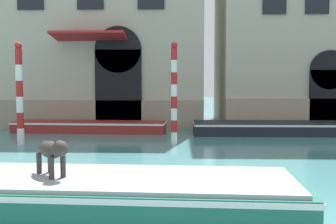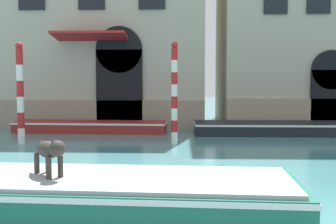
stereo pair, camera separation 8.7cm
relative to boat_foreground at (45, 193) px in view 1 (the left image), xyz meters
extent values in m
cube|color=#B2A893|center=(-1.82, 14.61, 5.78)|extent=(10.09, 6.00, 12.23)
cube|color=gray|center=(-1.82, 11.56, 0.32)|extent=(10.09, 0.16, 1.31)
cube|color=black|center=(-0.61, 11.55, 1.45)|extent=(2.08, 0.14, 3.57)
cylinder|color=black|center=(-0.61, 11.55, 3.23)|extent=(2.08, 0.14, 2.08)
cube|color=#B22323|center=(-1.76, 10.91, 3.76)|extent=(3.16, 1.40, 0.29)
cube|color=black|center=(8.76, 11.55, 0.99)|extent=(1.73, 0.14, 2.66)
cylinder|color=black|center=(8.76, 11.55, 2.32)|extent=(1.73, 0.14, 1.73)
cube|color=#1E6651|center=(0.00, 0.00, -0.05)|extent=(8.07, 2.27, 0.57)
cube|color=white|center=(0.00, 0.00, 0.18)|extent=(8.10, 2.31, 0.08)
cube|color=#9EA3A8|center=(0.00, 0.00, 0.27)|extent=(7.83, 2.11, 0.06)
cylinder|color=#332D28|center=(0.35, -0.15, 0.46)|extent=(0.08, 0.08, 0.33)
cylinder|color=#332D28|center=(0.21, -0.27, 0.46)|extent=(0.08, 0.08, 0.33)
cylinder|color=#332D28|center=(0.03, 0.20, 0.46)|extent=(0.08, 0.08, 0.33)
cylinder|color=#332D28|center=(-0.11, 0.08, 0.46)|extent=(0.08, 0.08, 0.33)
ellipsoid|color=#332D28|center=(0.12, -0.04, 0.70)|extent=(0.61, 0.64, 0.27)
ellipsoid|color=#382D23|center=(0.06, 0.03, 0.78)|extent=(0.32, 0.33, 0.09)
sphere|color=#332D28|center=(0.35, -0.29, 0.76)|extent=(0.25, 0.25, 0.25)
cone|color=#382D23|center=(0.40, -0.24, 0.86)|extent=(0.07, 0.07, 0.10)
cone|color=#382D23|center=(0.30, -0.34, 0.86)|extent=(0.07, 0.07, 0.10)
cylinder|color=#332D28|center=(-0.11, 0.22, 0.74)|extent=(0.19, 0.20, 0.18)
cube|color=maroon|center=(-1.66, 10.39, -0.10)|extent=(6.44, 1.67, 0.46)
cube|color=white|center=(-1.66, 10.39, 0.07)|extent=(6.47, 1.70, 0.08)
cube|color=#B2B7BC|center=(-1.66, 10.39, -0.13)|extent=(3.56, 1.19, 0.42)
cube|color=black|center=(5.99, 9.98, -0.09)|extent=(6.51, 1.85, 0.49)
cube|color=white|center=(5.99, 9.98, 0.09)|extent=(6.54, 1.88, 0.08)
cube|color=#9EA3A8|center=(5.99, 9.98, -0.12)|extent=(3.58, 1.39, 0.44)
cylinder|color=white|center=(1.95, 7.26, -0.13)|extent=(0.21, 0.21, 0.41)
cylinder|color=#B21E1E|center=(1.95, 7.26, 0.27)|extent=(0.21, 0.21, 0.41)
cylinder|color=white|center=(1.95, 7.26, 0.68)|extent=(0.21, 0.21, 0.41)
cylinder|color=#B21E1E|center=(1.95, 7.26, 1.09)|extent=(0.21, 0.21, 0.41)
cylinder|color=white|center=(1.95, 7.26, 1.49)|extent=(0.21, 0.21, 0.41)
cylinder|color=#B21E1E|center=(1.95, 7.26, 1.90)|extent=(0.21, 0.21, 0.41)
cylinder|color=white|center=(1.95, 7.26, 2.30)|extent=(0.21, 0.21, 0.41)
cylinder|color=#B21E1E|center=(1.95, 7.26, 2.71)|extent=(0.21, 0.21, 0.41)
sphere|color=#B21E1E|center=(1.95, 7.26, 3.01)|extent=(0.22, 0.22, 0.22)
cylinder|color=white|center=(-3.28, 7.12, -0.07)|extent=(0.23, 0.23, 0.54)
cylinder|color=#B21E1E|center=(-3.28, 7.12, 0.47)|extent=(0.23, 0.23, 0.54)
cylinder|color=white|center=(-3.28, 7.12, 1.01)|extent=(0.23, 0.23, 0.54)
cylinder|color=#B21E1E|center=(-3.28, 7.12, 1.55)|extent=(0.23, 0.23, 0.54)
cylinder|color=white|center=(-3.28, 7.12, 2.09)|extent=(0.23, 0.23, 0.54)
cylinder|color=#B21E1E|center=(-3.28, 7.12, 2.62)|extent=(0.23, 0.23, 0.54)
sphere|color=#B21E1E|center=(-3.28, 7.12, 3.00)|extent=(0.24, 0.24, 0.24)
camera|label=1|loc=(2.12, -6.02, 1.73)|focal=42.00mm
camera|label=2|loc=(2.21, -6.02, 1.73)|focal=42.00mm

